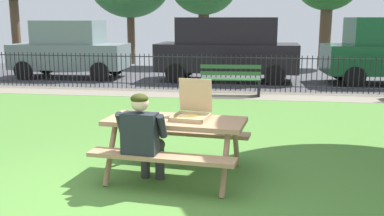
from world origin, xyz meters
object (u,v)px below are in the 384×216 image
Objects in this scene: picnic_table_foreground at (175,132)px; park_bench_center at (230,80)px; adult_at_table at (143,136)px; parked_car_center at (227,48)px; pizza_box_open at (192,111)px; parked_car_left at (70,49)px.

picnic_table_foreground is 1.20× the size of park_bench_center.
park_bench_center is at bearing 84.70° from adult_at_table.
picnic_table_foreground is at bearing -92.90° from park_bench_center.
picnic_table_foreground is 9.22m from parked_car_center.
parked_car_center is (0.02, 9.20, 0.50)m from picnic_table_foreground.
picnic_table_foreground is 0.57m from adult_at_table.
picnic_table_foreground is 1.63× the size of adult_at_table.
pizza_box_open reaches higher than picnic_table_foreground.
adult_at_table is at bearing -62.00° from parked_car_left.
park_bench_center is 6.48m from parked_car_left.
pizza_box_open reaches higher than park_bench_center.
picnic_table_foreground is at bearing -59.35° from parked_car_left.
picnic_table_foreground is 10.70m from parked_car_left.
park_bench_center reaches higher than picnic_table_foreground.
park_bench_center is (0.32, 6.31, -0.18)m from picnic_table_foreground.
pizza_box_open is 9.13m from parked_car_center.
picnic_table_foreground is 0.35m from pizza_box_open.
parked_car_left is 5.48m from parked_car_center.
parked_car_center is (-0.30, 2.89, 0.68)m from park_bench_center.
parked_car_center reaches higher than parked_car_left.
parked_car_center is (0.33, 9.67, 0.44)m from adult_at_table.
adult_at_table is 0.26× the size of parked_car_center.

